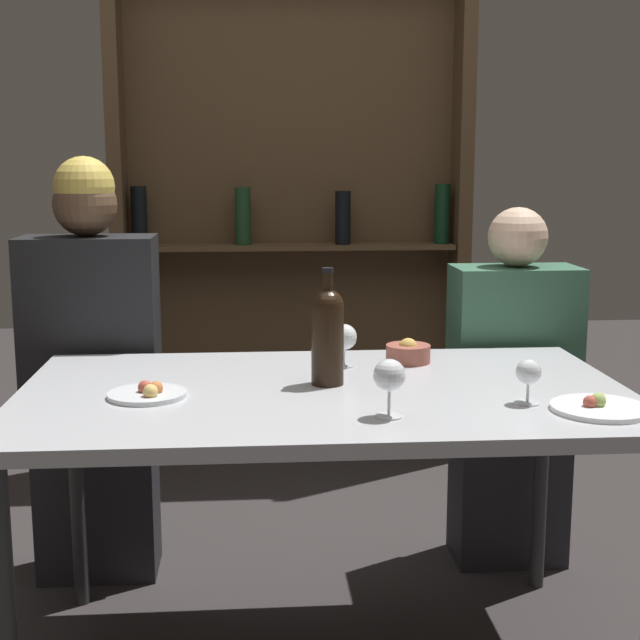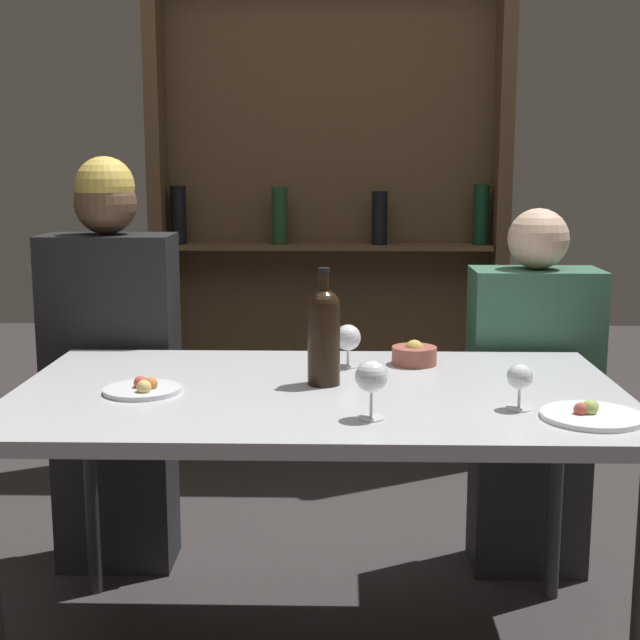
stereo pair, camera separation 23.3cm
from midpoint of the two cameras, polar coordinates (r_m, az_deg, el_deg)
dining_table at (r=2.25m, az=2.90°, el=-5.81°), size 1.52×0.90×0.75m
wine_rack_wall at (r=3.90m, az=2.32°, el=8.34°), size 1.53×0.21×2.38m
wine_bottle at (r=2.24m, az=3.22°, el=-0.82°), size 0.08×0.08×0.30m
wine_glass_0 at (r=2.45m, az=4.53°, el=-1.22°), size 0.07×0.07×0.12m
wine_glass_1 at (r=1.96m, az=6.73°, el=-3.76°), size 0.07×0.07×0.13m
wine_glass_2 at (r=2.10m, az=15.81°, el=-3.68°), size 0.06×0.06×0.11m
food_plate_0 at (r=2.10m, az=20.09°, el=-5.77°), size 0.23×0.23×0.04m
food_plate_1 at (r=2.21m, az=-8.32°, el=-4.40°), size 0.19×0.19×0.04m
snack_bowl at (r=2.51m, az=8.71°, el=-2.23°), size 0.13×0.13×0.07m
seated_person_left at (r=2.91m, az=-10.92°, el=-3.47°), size 0.41×0.22×1.33m
seated_person_right at (r=2.95m, az=15.60°, el=-5.28°), size 0.40×0.22×1.17m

